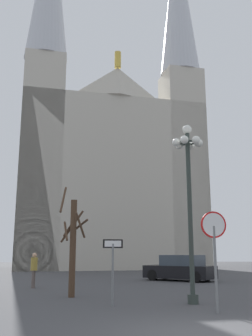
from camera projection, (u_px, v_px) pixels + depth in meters
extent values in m
cube|color=#BCB5A5|center=(109.00, 187.00, 42.33)|extent=(20.29, 12.78, 17.40)
pyramid|color=#BCB5A5|center=(118.00, 83.00, 40.56)|extent=(6.89, 2.83, 3.50)
cylinder|color=gold|center=(118.00, 60.00, 41.13)|extent=(0.70, 0.70, 1.80)
cube|color=#BCB5A5|center=(41.00, 159.00, 38.03)|extent=(4.54, 4.54, 21.45)
cube|color=#BCB5A5|center=(183.00, 166.00, 41.43)|extent=(4.54, 4.54, 21.45)
cylinder|color=slate|center=(216.00, 269.00, 10.97)|extent=(0.08, 0.08, 2.42)
cylinder|color=red|center=(213.00, 225.00, 11.23)|extent=(0.78, 0.10, 0.77)
cylinder|color=white|center=(214.00, 225.00, 11.21)|extent=(0.68, 0.05, 0.68)
cylinder|color=slate|center=(113.00, 275.00, 12.29)|extent=(0.07, 0.07, 1.94)
cube|color=black|center=(113.00, 244.00, 12.49)|extent=(0.66, 0.14, 0.28)
cube|color=white|center=(113.00, 244.00, 12.48)|extent=(0.55, 0.10, 0.20)
cylinder|color=#2D3833|center=(190.00, 215.00, 13.25)|extent=(0.16, 0.16, 5.86)
cylinder|color=#2D3833|center=(193.00, 299.00, 12.66)|extent=(0.36, 0.36, 0.30)
sphere|color=white|center=(187.00, 129.00, 13.92)|extent=(0.32, 0.32, 0.32)
sphere|color=white|center=(199.00, 143.00, 13.85)|extent=(0.29, 0.29, 0.29)
cylinder|color=#2D3833|center=(193.00, 143.00, 13.83)|extent=(0.05, 0.42, 0.05)
sphere|color=white|center=(190.00, 146.00, 14.18)|extent=(0.29, 0.29, 0.29)
cylinder|color=#2D3833|center=(189.00, 144.00, 13.99)|extent=(0.39, 0.25, 0.05)
sphere|color=white|center=(179.00, 145.00, 14.14)|extent=(0.29, 0.29, 0.29)
cylinder|color=#2D3833|center=(183.00, 144.00, 13.97)|extent=(0.39, 0.25, 0.05)
sphere|color=white|center=(176.00, 142.00, 13.77)|extent=(0.29, 0.29, 0.29)
cylinder|color=#2D3833|center=(182.00, 143.00, 13.79)|extent=(0.05, 0.42, 0.05)
sphere|color=white|center=(184.00, 140.00, 13.44)|extent=(0.29, 0.29, 0.29)
cylinder|color=#2D3833|center=(186.00, 141.00, 13.62)|extent=(0.39, 0.25, 0.05)
sphere|color=white|center=(196.00, 140.00, 13.48)|extent=(0.29, 0.29, 0.29)
cylinder|color=#2D3833|center=(192.00, 141.00, 13.64)|extent=(0.39, 0.25, 0.05)
cylinder|color=#473323|center=(73.00, 247.00, 14.90)|extent=(0.24, 0.24, 3.70)
cylinder|color=#473323|center=(80.00, 225.00, 14.94)|extent=(0.45, 0.65, 0.97)
cylinder|color=#473323|center=(63.00, 199.00, 15.32)|extent=(0.23, 0.95, 1.15)
cylinder|color=#473323|center=(70.00, 227.00, 15.28)|extent=(0.57, 0.39, 0.79)
cylinder|color=#473323|center=(66.00, 231.00, 14.93)|extent=(0.24, 0.66, 0.78)
cylinder|color=#473323|center=(72.00, 226.00, 15.48)|extent=(0.92, 0.22, 1.30)
cylinder|color=#473323|center=(80.00, 226.00, 15.40)|extent=(0.69, 0.59, 0.53)
cube|color=black|center=(180.00, 272.00, 23.00)|extent=(4.27, 4.04, 0.73)
cube|color=#333D47|center=(182.00, 260.00, 23.02)|extent=(2.78, 2.71, 0.62)
cylinder|color=black|center=(153.00, 275.00, 23.12)|extent=(0.63, 0.59, 0.64)
cylinder|color=black|center=(165.00, 274.00, 24.37)|extent=(0.63, 0.59, 0.64)
cylinder|color=black|center=(196.00, 277.00, 21.54)|extent=(0.63, 0.59, 0.64)
cylinder|color=black|center=(207.00, 275.00, 22.79)|extent=(0.63, 0.59, 0.64)
cylinder|color=#594C47|center=(33.00, 279.00, 18.19)|extent=(0.12, 0.12, 0.81)
cylinder|color=#594C47|center=(34.00, 279.00, 18.34)|extent=(0.12, 0.12, 0.81)
cylinder|color=olive|center=(34.00, 264.00, 18.42)|extent=(0.32, 0.32, 0.61)
sphere|color=tan|center=(35.00, 255.00, 18.51)|extent=(0.22, 0.22, 0.22)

